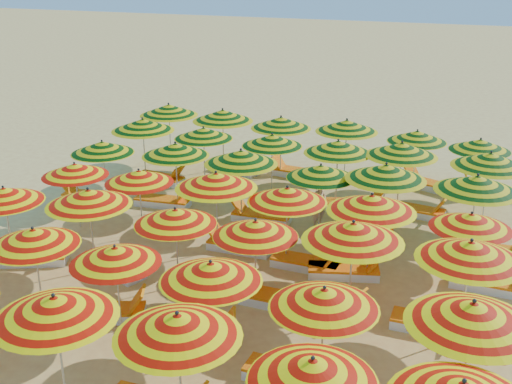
{
  "coord_description": "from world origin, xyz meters",
  "views": [
    {
      "loc": [
        5.36,
        -13.96,
        7.41
      ],
      "look_at": [
        0.0,
        0.5,
        1.6
      ],
      "focal_mm": 45.0,
      "sensor_mm": 36.0,
      "label": 1
    }
  ],
  "objects_px": {
    "umbrella_22": "(372,203)",
    "lounger_10": "(327,303)",
    "umbrella_36": "(169,110)",
    "lounger_9": "(276,299)",
    "umbrella_33": "(338,147)",
    "umbrella_3": "(178,326)",
    "umbrella_38": "(281,123)",
    "umbrella_29": "(477,184)",
    "lounger_11": "(435,325)",
    "lounger_21": "(161,178)",
    "umbrella_34": "(402,150)",
    "umbrella_24": "(102,147)",
    "umbrella_17": "(471,251)",
    "lounger_4": "(195,337)",
    "umbrella_31": "(204,133)",
    "lounger_19": "(364,232)",
    "umbrella_40": "(417,136)",
    "umbrella_23": "(471,221)",
    "lounger_15": "(490,284)",
    "umbrella_16": "(353,232)",
    "umbrella_39": "(347,126)",
    "lounger_18": "(260,216)",
    "umbrella_21": "(287,195)",
    "lounger_26": "(429,185)",
    "umbrella_27": "(321,171)",
    "lounger_14": "(345,271)",
    "umbrella_32": "(272,140)",
    "umbrella_12": "(4,195)",
    "beachgoer_a": "(319,205)",
    "lounger_23": "(417,211)",
    "umbrella_28": "(386,172)",
    "lounger_17": "(164,201)",
    "umbrella_35": "(490,160)",
    "lounger_27": "(491,194)",
    "lounger_25": "(296,172)",
    "umbrella_10": "(324,298)",
    "umbrella_19": "(139,177)",
    "umbrella_41": "(480,145)",
    "umbrella_15": "(255,229)",
    "umbrella_8": "(115,255)",
    "lounger_7": "(35,258)",
    "lounger_20": "(493,252)",
    "umbrella_7": "(33,237)",
    "umbrella_37": "(223,115)",
    "lounger_8": "(117,267)",
    "lounger_12": "(238,245)",
    "umbrella_30": "(143,125)",
    "umbrella_18": "(75,170)",
    "umbrella_20": "(216,181)"
  },
  "relations": [
    {
      "from": "lounger_12",
      "to": "umbrella_30",
      "type": "bearing_deg",
      "value": -38.42
    },
    {
      "from": "lounger_27",
      "to": "umbrella_3",
      "type": "bearing_deg",
      "value": 60.02
    },
    {
      "from": "umbrella_31",
      "to": "umbrella_16",
      "type": "bearing_deg",
      "value": -45.5
    },
    {
      "from": "umbrella_27",
      "to": "umbrella_34",
      "type": "relative_size",
      "value": 1.07
    },
    {
      "from": "umbrella_12",
      "to": "umbrella_38",
      "type": "relative_size",
      "value": 1.13
    },
    {
      "from": "umbrella_29",
      "to": "lounger_8",
      "type": "xyz_separation_m",
      "value": [
        -8.03,
        -4.01,
        -1.82
      ]
    },
    {
      "from": "umbrella_27",
      "to": "lounger_14",
      "type": "distance_m",
      "value": 3.18
    },
    {
      "from": "umbrella_31",
      "to": "lounger_9",
      "type": "distance_m",
      "value": 8.29
    },
    {
      "from": "umbrella_17",
      "to": "umbrella_20",
      "type": "relative_size",
      "value": 0.91
    },
    {
      "from": "lounger_9",
      "to": "umbrella_7",
      "type": "bearing_deg",
      "value": 25.21
    },
    {
      "from": "umbrella_34",
      "to": "umbrella_24",
      "type": "bearing_deg",
      "value": -164.78
    },
    {
      "from": "umbrella_32",
      "to": "lounger_9",
      "type": "relative_size",
      "value": 1.17
    },
    {
      "from": "lounger_18",
      "to": "lounger_9",
      "type": "bearing_deg",
      "value": 111.97
    },
    {
      "from": "lounger_19",
      "to": "lounger_17",
      "type": "bearing_deg",
      "value": 162.24
    },
    {
      "from": "umbrella_12",
      "to": "lounger_7",
      "type": "distance_m",
      "value": 1.76
    },
    {
      "from": "lounger_11",
      "to": "umbrella_37",
      "type": "bearing_deg",
      "value": 135.63
    },
    {
      "from": "umbrella_8",
      "to": "umbrella_21",
      "type": "bearing_deg",
      "value": 60.91
    },
    {
      "from": "lounger_15",
      "to": "lounger_10",
      "type": "bearing_deg",
      "value": -144.34
    },
    {
      "from": "lounger_21",
      "to": "umbrella_28",
      "type": "bearing_deg",
      "value": -7.54
    },
    {
      "from": "umbrella_37",
      "to": "lounger_7",
      "type": "bearing_deg",
      "value": -100.42
    },
    {
      "from": "umbrella_27",
      "to": "lounger_19",
      "type": "height_order",
      "value": "umbrella_27"
    },
    {
      "from": "umbrella_40",
      "to": "lounger_19",
      "type": "relative_size",
      "value": 1.39
    },
    {
      "from": "umbrella_10",
      "to": "umbrella_24",
      "type": "distance_m",
      "value": 10.82
    },
    {
      "from": "umbrella_3",
      "to": "umbrella_23",
      "type": "xyz_separation_m",
      "value": [
        4.08,
        6.43,
        -0.2
      ]
    },
    {
      "from": "umbrella_35",
      "to": "lounger_27",
      "type": "relative_size",
      "value": 1.25
    },
    {
      "from": "umbrella_17",
      "to": "lounger_23",
      "type": "xyz_separation_m",
      "value": [
        -1.65,
        6.3,
        -1.82
      ]
    },
    {
      "from": "lounger_11",
      "to": "lounger_21",
      "type": "height_order",
      "value": "same"
    },
    {
      "from": "umbrella_34",
      "to": "lounger_21",
      "type": "relative_size",
      "value": 1.26
    },
    {
      "from": "umbrella_12",
      "to": "umbrella_7",
      "type": "bearing_deg",
      "value": -37.99
    },
    {
      "from": "umbrella_17",
      "to": "lounger_4",
      "type": "distance_m",
      "value": 5.69
    },
    {
      "from": "lounger_10",
      "to": "umbrella_15",
      "type": "bearing_deg",
      "value": -156.82
    },
    {
      "from": "umbrella_12",
      "to": "lounger_7",
      "type": "height_order",
      "value": "umbrella_12"
    },
    {
      "from": "umbrella_36",
      "to": "lounger_9",
      "type": "bearing_deg",
      "value": -50.46
    },
    {
      "from": "umbrella_33",
      "to": "umbrella_3",
      "type": "bearing_deg",
      "value": -90.36
    },
    {
      "from": "umbrella_19",
      "to": "lounger_19",
      "type": "xyz_separation_m",
      "value": [
        5.76,
        2.04,
        -1.58
      ]
    },
    {
      "from": "umbrella_18",
      "to": "umbrella_21",
      "type": "relative_size",
      "value": 1.03
    },
    {
      "from": "umbrella_39",
      "to": "lounger_10",
      "type": "height_order",
      "value": "umbrella_39"
    },
    {
      "from": "lounger_15",
      "to": "lounger_25",
      "type": "relative_size",
      "value": 0.99
    },
    {
      "from": "umbrella_10",
      "to": "lounger_20",
      "type": "distance_m",
      "value": 7.39
    },
    {
      "from": "umbrella_21",
      "to": "lounger_26",
      "type": "bearing_deg",
      "value": 67.65
    },
    {
      "from": "umbrella_39",
      "to": "umbrella_41",
      "type": "relative_size",
      "value": 1.34
    },
    {
      "from": "umbrella_23",
      "to": "umbrella_41",
      "type": "height_order",
      "value": "umbrella_41"
    },
    {
      "from": "umbrella_38",
      "to": "umbrella_29",
      "type": "bearing_deg",
      "value": -32.78
    },
    {
      "from": "lounger_7",
      "to": "beachgoer_a",
      "type": "relative_size",
      "value": 1.31
    },
    {
      "from": "lounger_23",
      "to": "umbrella_7",
      "type": "bearing_deg",
      "value": -121.21
    },
    {
      "from": "umbrella_38",
      "to": "lounger_17",
      "type": "distance_m",
      "value": 4.96
    },
    {
      "from": "umbrella_16",
      "to": "umbrella_39",
      "type": "xyz_separation_m",
      "value": [
        -2.06,
        8.5,
        -0.04
      ]
    },
    {
      "from": "umbrella_31",
      "to": "lounger_19",
      "type": "relative_size",
      "value": 1.17
    },
    {
      "from": "lounger_18",
      "to": "beachgoer_a",
      "type": "xyz_separation_m",
      "value": [
        1.74,
        0.11,
        0.54
      ]
    },
    {
      "from": "umbrella_22",
      "to": "lounger_10",
      "type": "relative_size",
      "value": 1.21
    }
  ]
}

